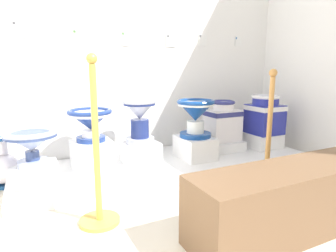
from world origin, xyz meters
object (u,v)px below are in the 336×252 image
(plinth_block_slender_white, at_px, (34,173))
(info_placard_third, at_px, (126,38))
(plinth_block_rightmost, at_px, (263,140))
(decorative_vase_spare, at_px, (3,167))
(antique_toilet_leftmost, at_px, (140,115))
(antique_toilet_slender_white, at_px, (31,141))
(info_placard_second, at_px, (79,36))
(stanchion_post_near_right, at_px, (268,150))
(antique_toilet_rightmost, at_px, (265,114))
(antique_toilet_pale_glazed, at_px, (90,120))
(antique_toilet_central_ornate, at_px, (196,113))
(info_placard_sixth, at_px, (238,41))
(info_placard_first, at_px, (19,29))
(plinth_block_leftmost, at_px, (140,152))
(info_placard_fourth, at_px, (171,40))
(antique_toilet_tall_cobalt, at_px, (223,121))
(museum_bench, at_px, (290,200))
(stanchion_post_near_left, at_px, (98,175))
(plinth_block_pale_glazed, at_px, (92,154))
(plinth_block_central_ornate, at_px, (195,147))
(plinth_block_tall_cobalt, at_px, (222,145))

(plinth_block_slender_white, distance_m, info_placard_third, 1.54)
(plinth_block_rightmost, xyz_separation_m, decorative_vase_spare, (-2.57, 0.23, 0.01))
(antique_toilet_leftmost, bearing_deg, decorative_vase_spare, 175.79)
(antique_toilet_slender_white, xyz_separation_m, antique_toilet_leftmost, (0.93, 0.08, 0.13))
(info_placard_second, xyz_separation_m, stanchion_post_near_right, (1.23, -1.23, -0.95))
(antique_toilet_rightmost, bearing_deg, antique_toilet_slender_white, 178.40)
(antique_toilet_pale_glazed, xyz_separation_m, antique_toilet_central_ornate, (0.97, -0.16, 0.02))
(plinth_block_rightmost, distance_m, info_placard_sixth, 1.24)
(info_placard_first, bearing_deg, plinth_block_leftmost, -22.22)
(plinth_block_slender_white, height_order, info_placard_fourth, info_placard_fourth)
(antique_toilet_tall_cobalt, distance_m, plinth_block_rightmost, 0.54)
(info_placard_third, bearing_deg, antique_toilet_tall_cobalt, -23.08)
(plinth_block_rightmost, bearing_deg, museum_bench, -128.70)
(plinth_block_leftmost, distance_m, stanchion_post_near_left, 1.03)
(antique_toilet_tall_cobalt, relative_size, info_placard_first, 2.99)
(plinth_block_leftmost, xyz_separation_m, info_placard_third, (0.01, 0.38, 1.08))
(decorative_vase_spare, bearing_deg, plinth_block_pale_glazed, -6.62)
(plinth_block_central_ornate, distance_m, info_placard_second, 1.53)
(info_placard_third, distance_m, info_placard_fourth, 0.51)
(plinth_block_central_ornate, distance_m, info_placard_sixth, 1.52)
(plinth_block_leftmost, xyz_separation_m, info_placard_fourth, (0.52, 0.38, 1.08))
(info_placard_fourth, xyz_separation_m, decorative_vase_spare, (-1.68, -0.30, -1.08))
(museum_bench, bearing_deg, stanchion_post_near_left, 148.89)
(antique_toilet_rightmost, relative_size, museum_bench, 0.33)
(antique_toilet_leftmost, height_order, info_placard_third, info_placard_third)
(plinth_block_leftmost, relative_size, info_placard_fourth, 2.54)
(antique_toilet_leftmost, bearing_deg, plinth_block_pale_glazed, 179.54)
(antique_toilet_rightmost, distance_m, decorative_vase_spare, 2.60)
(stanchion_post_near_right, bearing_deg, antique_toilet_pale_glazed, 145.81)
(antique_toilet_slender_white, distance_m, plinth_block_pale_glazed, 0.52)
(decorative_vase_spare, bearing_deg, plinth_block_slender_white, -36.84)
(plinth_block_rightmost, height_order, stanchion_post_near_right, stanchion_post_near_right)
(stanchion_post_near_left, bearing_deg, info_placard_second, 83.17)
(plinth_block_slender_white, relative_size, info_placard_fourth, 2.72)
(plinth_block_leftmost, relative_size, plinth_block_rightmost, 0.99)
(info_placard_second, bearing_deg, antique_toilet_slender_white, -136.31)
(antique_toilet_central_ornate, relative_size, info_placard_fourth, 2.68)
(decorative_vase_spare, height_order, stanchion_post_near_right, stanchion_post_near_right)
(antique_toilet_slender_white, height_order, antique_toilet_leftmost, antique_toilet_leftmost)
(info_placard_second, bearing_deg, antique_toilet_pale_glazed, -91.72)
(info_placard_second, xyz_separation_m, stanchion_post_near_left, (-0.15, -1.22, -0.94))
(plinth_block_leftmost, distance_m, info_placard_first, 1.51)
(antique_toilet_pale_glazed, bearing_deg, plinth_block_slender_white, -169.71)
(antique_toilet_slender_white, xyz_separation_m, decorative_vase_spare, (-0.22, 0.17, -0.23))
(plinth_block_slender_white, height_order, decorative_vase_spare, decorative_vase_spare)
(antique_toilet_leftmost, distance_m, plinth_block_tall_cobalt, 1.03)
(antique_toilet_slender_white, distance_m, info_placard_first, 1.01)
(plinth_block_pale_glazed, distance_m, antique_toilet_rightmost, 1.89)
(info_placard_third, xyz_separation_m, info_placard_fourth, (0.51, 0.00, -0.00))
(antique_toilet_leftmost, relative_size, plinth_block_central_ornate, 1.11)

